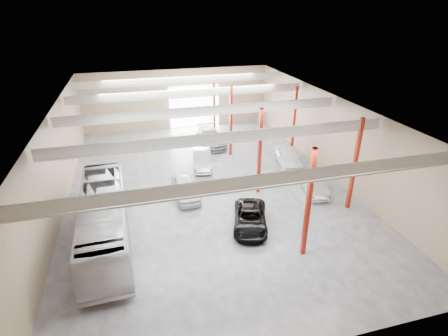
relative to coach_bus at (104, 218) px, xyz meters
name	(u,v)px	position (x,y,z in m)	size (l,w,h in m)	color
depot_shell	(206,128)	(7.93, 5.95, 3.33)	(22.12, 32.12, 7.06)	#444448
coach_bus	(104,218)	(0.00, 0.00, 0.00)	(2.77, 11.82, 3.29)	silver
black_sedan	(250,218)	(9.39, -1.02, -0.98)	(2.21, 4.80, 1.33)	black
car_row_a	(185,188)	(5.80, 4.18, -0.89)	(1.80, 4.47, 1.52)	silver
car_row_b	(202,159)	(8.21, 9.38, -0.88)	(1.62, 4.63, 1.53)	#B0B0B5
car_row_c	(211,138)	(10.30, 14.58, -0.83)	(2.29, 5.62, 1.63)	slate
car_right_near	(314,184)	(15.94, 2.31, -0.96)	(1.46, 4.19, 1.38)	#B6B7BB
car_right_far	(288,157)	(16.10, 7.51, -0.80)	(1.99, 4.95, 1.69)	white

